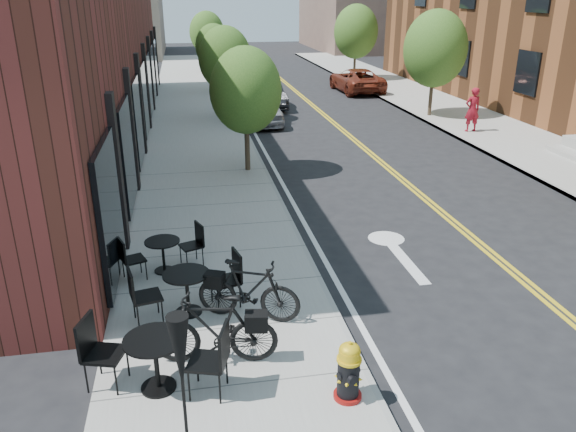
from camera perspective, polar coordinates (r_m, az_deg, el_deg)
ground at (r=10.03m, az=5.45°, el=-10.68°), size 120.00×120.00×0.00m
sidewalk_near at (r=18.88m, az=-8.69°, el=5.19°), size 4.00×70.00×0.12m
sidewalk_far at (r=22.61m, az=23.51°, el=6.37°), size 4.00×70.00×0.12m
building_near at (r=22.56m, az=-21.57°, el=15.57°), size 5.00×28.00×7.00m
tree_near_a at (r=17.43m, az=-4.32°, el=12.59°), size 2.20×2.20×3.81m
tree_near_b at (r=25.32m, az=-6.42°, el=15.62°), size 2.30×2.30×3.98m
tree_near_c at (r=33.29m, az=-7.52°, el=16.69°), size 2.10×2.10×3.67m
tree_near_d at (r=41.24m, az=-8.24°, el=17.96°), size 2.40×2.40×4.11m
tree_far_b at (r=26.62m, az=14.72°, el=16.10°), size 2.80×2.80×4.62m
tree_far_c at (r=37.83m, az=6.92°, el=18.10°), size 2.80×2.80×4.62m
fire_hydrant at (r=7.99m, az=6.17°, el=-15.44°), size 0.51×0.51×0.91m
bicycle_left at (r=8.60m, az=-7.47°, el=-11.36°), size 1.96×0.84×1.14m
bicycle_right at (r=9.61m, az=-4.04°, el=-7.55°), size 1.87×1.18×1.09m
bistro_set_a at (r=8.24m, az=-13.30°, el=-13.69°), size 2.04×1.07×1.07m
bistro_set_b at (r=9.92m, az=-10.23°, el=-7.12°), size 1.92×0.97×1.01m
bistro_set_c at (r=11.48m, az=-12.59°, el=-3.53°), size 1.65×0.97×0.87m
patio_umbrella at (r=6.35m, az=-10.82°, el=-14.57°), size 0.34×0.34×2.12m
parked_car_a at (r=25.08m, az=-2.79°, el=11.03°), size 1.80×4.23×1.42m
parked_car_b at (r=28.58m, az=-2.19°, el=12.24°), size 1.63×4.02×1.30m
parked_car_c at (r=37.97m, az=-5.43°, el=14.78°), size 3.01×5.88×1.63m
parked_car_far at (r=33.53m, az=6.96°, el=13.54°), size 2.37×4.87×1.34m
pedestrian at (r=24.06m, az=18.23°, el=10.23°), size 0.66×0.44×1.76m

